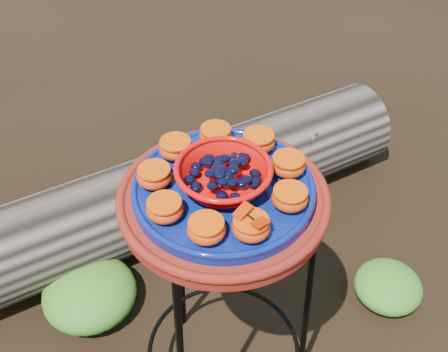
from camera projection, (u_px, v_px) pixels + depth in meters
plant_stand at (224, 306)px, 1.37m from camera, size 0.44×0.44×0.70m
terracotta_saucer at (223, 201)px, 1.12m from camera, size 0.41×0.41×0.03m
cobalt_plate at (223, 190)px, 1.10m from camera, size 0.36×0.36×0.02m
red_bowl at (223, 177)px, 1.07m from camera, size 0.18×0.18×0.05m
glass_gems at (223, 162)px, 1.05m from camera, size 0.14×0.14×0.02m
orange_half_0 at (251, 227)px, 0.98m from camera, size 0.07×0.07×0.04m
orange_half_1 at (290, 198)px, 1.04m from camera, size 0.07×0.07×0.04m
orange_half_2 at (288, 165)px, 1.10m from camera, size 0.07×0.07×0.04m
orange_half_3 at (259, 142)px, 1.16m from camera, size 0.07×0.07×0.04m
orange_half_4 at (216, 136)px, 1.17m from camera, size 0.07×0.07×0.04m
orange_half_5 at (176, 148)px, 1.14m from camera, size 0.07×0.07×0.04m
orange_half_6 at (154, 176)px, 1.08m from camera, size 0.07×0.07×0.04m
orange_half_7 at (165, 209)px, 1.02m from camera, size 0.07×0.07×0.04m
orange_half_8 at (206, 230)px, 0.98m from camera, size 0.07×0.07×0.04m
butterfly at (251, 217)px, 0.97m from camera, size 0.08×0.06×0.01m
driftwood_log at (184, 188)px, 1.96m from camera, size 1.64×0.56×0.30m
foliage_right at (388, 286)px, 1.77m from camera, size 0.21×0.21×0.11m
foliage_back at (89, 292)px, 1.73m from camera, size 0.29×0.29×0.15m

